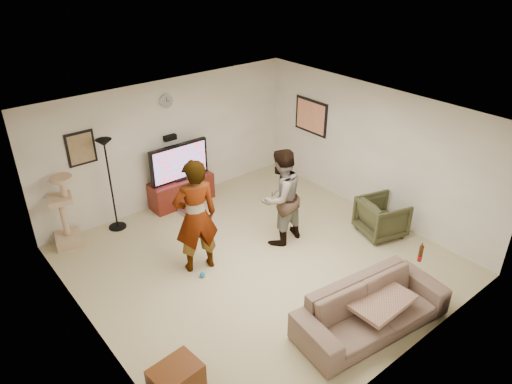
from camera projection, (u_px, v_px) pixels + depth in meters
floor at (259, 261)px, 7.94m from camera, size 5.50×5.50×0.02m
ceiling at (259, 118)px, 6.74m from camera, size 5.50×5.50×0.02m
wall_back at (169, 143)px, 9.22m from camera, size 5.50×0.04×2.50m
wall_front at (410, 284)px, 5.47m from camera, size 5.50×0.04×2.50m
wall_left at (87, 264)px, 5.81m from camera, size 0.04×5.50×2.50m
wall_right at (372, 151)px, 8.87m from camera, size 0.04×5.50×2.50m
wall_clock at (166, 101)px, 8.79m from camera, size 0.26×0.04×0.26m
wall_speaker at (170, 138)px, 9.11m from camera, size 0.25×0.10×0.10m
picture_back at (81, 148)px, 8.09m from camera, size 0.42×0.03×0.52m
picture_right at (311, 116)px, 9.83m from camera, size 0.03×0.78×0.62m
tv_stand at (182, 191)px, 9.54m from camera, size 1.31×0.45×0.54m
console_box at (190, 210)px, 9.34m from camera, size 0.40×0.30×0.07m
tv at (179, 162)px, 9.24m from camera, size 1.25×0.08×0.74m
tv_screen at (180, 163)px, 9.21m from camera, size 1.15×0.01×0.65m
floor_lamp at (111, 186)px, 8.43m from camera, size 0.32×0.32×1.76m
cat_tree at (62, 212)px, 8.05m from camera, size 0.51×0.51×1.33m
person_left at (196, 217)px, 7.33m from camera, size 0.80×0.63×1.93m
person_right at (281, 197)px, 8.06m from camera, size 0.90×0.73×1.75m
sofa at (372, 308)px, 6.45m from camera, size 2.31×1.14×0.65m
throw_blanket at (378, 299)px, 6.46m from camera, size 0.92×0.72×0.06m
beer_bottle at (421, 254)px, 6.80m from camera, size 0.06×0.06×0.25m
armchair at (382, 217)px, 8.51m from camera, size 0.94×0.93×0.69m
side_table at (176, 380)px, 5.57m from camera, size 0.61×0.48×0.38m
toy_ball at (202, 275)px, 7.53m from camera, size 0.09×0.09×0.09m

